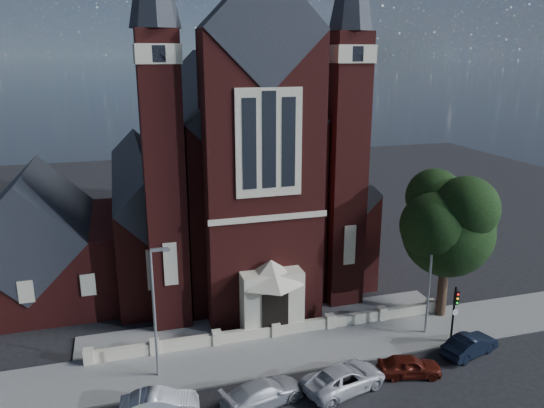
{
  "coord_description": "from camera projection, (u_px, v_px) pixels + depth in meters",
  "views": [
    {
      "loc": [
        -9.28,
        -24.31,
        18.43
      ],
      "look_at": [
        1.39,
        12.0,
        7.77
      ],
      "focal_mm": 35.0,
      "sensor_mm": 36.0,
      "label": 1
    }
  ],
  "objects": [
    {
      "name": "car_white_suv",
      "position": [
        344.0,
        378.0,
        30.13
      ],
      "size": [
        5.5,
        3.59,
        1.41
      ],
      "primitive_type": "imported",
      "rotation": [
        0.0,
        0.0,
        1.84
      ],
      "color": "silver",
      "rests_on": "ground"
    },
    {
      "name": "forecourt_paving",
      "position": [
        267.0,
        323.0,
        37.82
      ],
      "size": [
        26.0,
        3.0,
        0.14
      ],
      "primitive_type": "cube",
      "color": "slate",
      "rests_on": "ground"
    },
    {
      "name": "church",
      "position": [
        224.0,
        170.0,
        48.93
      ],
      "size": [
        20.01,
        34.9,
        29.2
      ],
      "color": "#491613",
      "rests_on": "ground"
    },
    {
      "name": "car_silver_a",
      "position": [
        160.0,
        404.0,
        27.96
      ],
      "size": [
        4.24,
        1.83,
        1.36
      ],
      "primitive_type": "imported",
      "rotation": [
        0.0,
        0.0,
        1.48
      ],
      "color": "#B2B6BA",
      "rests_on": "ground"
    },
    {
      "name": "car_dark_red",
      "position": [
        409.0,
        366.0,
        31.44
      ],
      "size": [
        4.01,
        2.4,
        1.28
      ],
      "primitive_type": "imported",
      "rotation": [
        0.0,
        0.0,
        1.32
      ],
      "color": "#4C140D",
      "rests_on": "ground"
    },
    {
      "name": "parish_hall",
      "position": [
        36.0,
        247.0,
        41.16
      ],
      "size": [
        12.0,
        12.2,
        10.24
      ],
      "color": "#491613",
      "rests_on": "ground"
    },
    {
      "name": "pavement_strip",
      "position": [
        284.0,
        352.0,
        34.12
      ],
      "size": [
        60.0,
        5.0,
        0.12
      ],
      "primitive_type": "cube",
      "color": "slate",
      "rests_on": "ground"
    },
    {
      "name": "street_lamp_right",
      "position": [
        431.0,
        271.0,
        35.15
      ],
      "size": [
        1.16,
        0.22,
        8.09
      ],
      "color": "gray",
      "rests_on": "ground"
    },
    {
      "name": "car_navy",
      "position": [
        470.0,
        345.0,
        33.65
      ],
      "size": [
        4.32,
        2.57,
        1.35
      ],
      "primitive_type": "imported",
      "rotation": [
        0.0,
        0.0,
        1.87
      ],
      "color": "black",
      "rests_on": "ground"
    },
    {
      "name": "car_silver_b",
      "position": [
        263.0,
        393.0,
        28.84
      ],
      "size": [
        5.13,
        3.29,
        1.38
      ],
      "primitive_type": "imported",
      "rotation": [
        0.0,
        0.0,
        1.88
      ],
      "color": "#9C9EA3",
      "rests_on": "ground"
    },
    {
      "name": "ground",
      "position": [
        246.0,
        286.0,
        43.82
      ],
      "size": [
        120.0,
        120.0,
        0.0
      ],
      "primitive_type": "plane",
      "color": "black",
      "rests_on": "ground"
    },
    {
      "name": "forecourt_wall",
      "position": [
        275.0,
        337.0,
        35.97
      ],
      "size": [
        24.0,
        0.4,
        0.9
      ],
      "primitive_type": "cube",
      "color": "#B0A78C",
      "rests_on": "ground"
    },
    {
      "name": "traffic_signal",
      "position": [
        455.0,
        307.0,
        34.49
      ],
      "size": [
        0.28,
        0.42,
        4.0
      ],
      "color": "black",
      "rests_on": "ground"
    },
    {
      "name": "street_tree",
      "position": [
        452.0,
        226.0,
        36.77
      ],
      "size": [
        6.4,
        6.6,
        10.7
      ],
      "color": "black",
      "rests_on": "ground"
    },
    {
      "name": "street_lamp_left",
      "position": [
        155.0,
        306.0,
        30.27
      ],
      "size": [
        1.16,
        0.22,
        8.09
      ],
      "color": "gray",
      "rests_on": "ground"
    }
  ]
}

